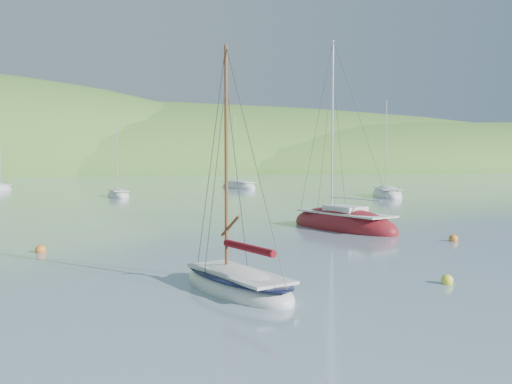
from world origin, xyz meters
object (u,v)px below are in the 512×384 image
object	(u,v)px
distant_sloop_d	(387,195)
distant_sloop_a	(118,195)
daysailer_white	(237,285)
sloop_red	(343,225)
distant_sloop_b	(239,187)

from	to	relation	value
distant_sloop_d	distant_sloop_a	bearing A→B (deg)	-177.86
distant_sloop_a	daysailer_white	bearing A→B (deg)	-93.31
sloop_red	daysailer_white	bearing A→B (deg)	-145.00
daysailer_white	sloop_red	xyz separation A→B (m)	(10.44, 13.67, 0.03)
sloop_red	distant_sloop_a	xyz separation A→B (m)	(-11.29, 33.09, -0.07)
daysailer_white	distant_sloop_b	xyz separation A→B (m)	(16.51, 59.63, -0.02)
sloop_red	distant_sloop_b	distance (m)	46.36
distant_sloop_b	distant_sloop_d	xyz separation A→B (m)	(11.11, -21.60, 0.00)
daysailer_white	sloop_red	size ratio (longest dim) A/B	0.69
distant_sloop_b	sloop_red	bearing A→B (deg)	-112.04
distant_sloop_b	distant_sloop_d	world-z (taller)	distant_sloop_d
distant_sloop_a	distant_sloop_d	world-z (taller)	distant_sloop_d
daysailer_white	sloop_red	world-z (taller)	sloop_red
distant_sloop_a	distant_sloop_b	size ratio (longest dim) A/B	0.78
distant_sloop_b	distant_sloop_d	size ratio (longest dim) A/B	0.97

